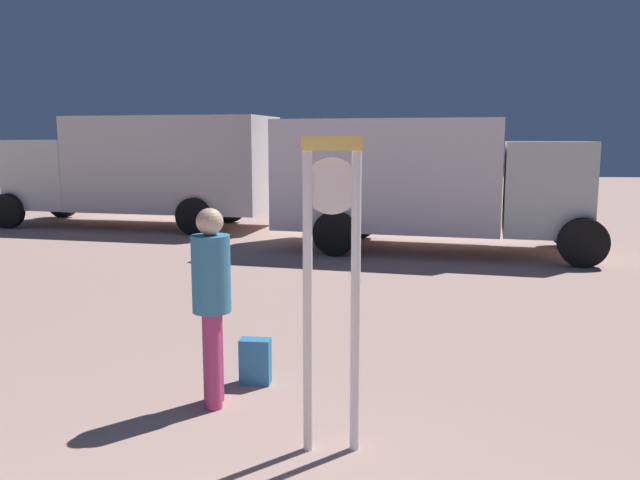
# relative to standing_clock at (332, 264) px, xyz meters

# --- Properties ---
(standing_clock) EXTENTS (0.43, 0.14, 2.33)m
(standing_clock) POSITION_rel_standing_clock_xyz_m (0.00, 0.00, 0.00)
(standing_clock) COLOR white
(standing_clock) RESTS_ON ground_plane
(person_near_clock) EXTENTS (0.33, 0.33, 1.73)m
(person_near_clock) POSITION_rel_standing_clock_xyz_m (-1.10, 0.72, -0.45)
(person_near_clock) COLOR #B5376A
(person_near_clock) RESTS_ON ground_plane
(backpack) EXTENTS (0.29, 0.20, 0.44)m
(backpack) POSITION_rel_standing_clock_xyz_m (-0.84, 1.25, -1.20)
(backpack) COLOR teal
(backpack) RESTS_ON ground_plane
(box_truck_near) EXTENTS (7.46, 3.36, 2.88)m
(box_truck_near) POSITION_rel_standing_clock_xyz_m (-5.99, 12.12, 0.17)
(box_truck_near) COLOR silver
(box_truck_near) RESTS_ON ground_plane
(box_truck_far) EXTENTS (6.78, 3.43, 2.71)m
(box_truck_far) POSITION_rel_standing_clock_xyz_m (1.06, 9.15, 0.09)
(box_truck_far) COLOR silver
(box_truck_far) RESTS_ON ground_plane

